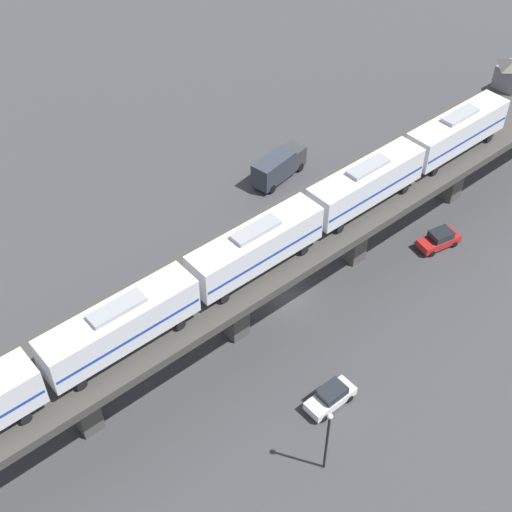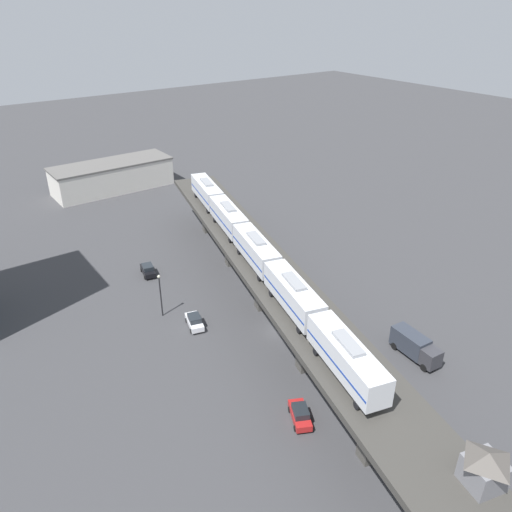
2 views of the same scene
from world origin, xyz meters
The scene contains 10 objects.
ground_plane centered at (0.00, 0.00, 0.00)m, with size 400.00×400.00×0.00m, color #38383A.
elevated_viaduct centered at (-0.05, -0.18, 7.10)m, with size 31.45×91.12×8.29m.
subway_train centered at (0.00, 5.51, 10.83)m, with size 18.53×61.07×4.45m.
signal_hut centered at (-6.44, -34.05, 10.08)m, with size 3.93×3.93×3.40m.
street_car_red centered at (-8.36, -14.69, 0.94)m, with size 3.56×4.74×1.89m.
street_car_white centered at (-9.13, 7.98, 0.94)m, with size 2.87×4.71×1.89m.
street_car_black centered at (-8.17, 25.90, 0.94)m, with size 2.67×4.68×1.89m.
delivery_truck centered at (11.13, -14.79, 1.76)m, with size 2.89×7.36×3.20m.
street_lamp centered at (-11.67, 13.21, 4.11)m, with size 0.44×0.44×6.94m.
warehouse_building centered at (2.98, 70.14, 3.41)m, with size 28.71×10.62×6.80m.
Camera 2 is at (-36.30, -45.36, 42.47)m, focal length 35.00 mm.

